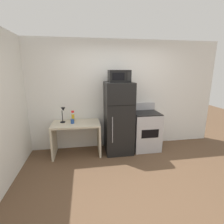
{
  "coord_description": "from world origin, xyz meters",
  "views": [
    {
      "loc": [
        -0.86,
        -2.42,
        1.92
      ],
      "look_at": [
        -0.27,
        1.1,
        1.03
      ],
      "focal_mm": 27.33,
      "sensor_mm": 36.0,
      "label": 1
    }
  ],
  "objects_px": {
    "desk": "(77,133)",
    "coffee_mug": "(72,121)",
    "microwave": "(119,76)",
    "oven_range": "(145,130)",
    "desk_lamp": "(63,112)",
    "spray_bottle": "(73,117)",
    "refrigerator": "(119,118)"
  },
  "relations": [
    {
      "from": "desk_lamp",
      "to": "refrigerator",
      "type": "distance_m",
      "value": 1.26
    },
    {
      "from": "desk",
      "to": "coffee_mug",
      "type": "relative_size",
      "value": 11.18
    },
    {
      "from": "microwave",
      "to": "refrigerator",
      "type": "bearing_deg",
      "value": 90.31
    },
    {
      "from": "desk",
      "to": "microwave",
      "type": "height_order",
      "value": "microwave"
    },
    {
      "from": "desk",
      "to": "coffee_mug",
      "type": "bearing_deg",
      "value": -164.61
    },
    {
      "from": "desk_lamp",
      "to": "coffee_mug",
      "type": "height_order",
      "value": "desk_lamp"
    },
    {
      "from": "microwave",
      "to": "oven_range",
      "type": "bearing_deg",
      "value": 4.1
    },
    {
      "from": "spray_bottle",
      "to": "microwave",
      "type": "height_order",
      "value": "microwave"
    },
    {
      "from": "desk_lamp",
      "to": "refrigerator",
      "type": "bearing_deg",
      "value": -3.94
    },
    {
      "from": "coffee_mug",
      "to": "oven_range",
      "type": "xyz_separation_m",
      "value": [
        1.73,
        0.03,
        -0.33
      ]
    },
    {
      "from": "coffee_mug",
      "to": "oven_range",
      "type": "bearing_deg",
      "value": 1.14
    },
    {
      "from": "spray_bottle",
      "to": "refrigerator",
      "type": "distance_m",
      "value": 1.06
    },
    {
      "from": "desk_lamp",
      "to": "coffee_mug",
      "type": "xyz_separation_m",
      "value": [
        0.2,
        -0.09,
        -0.19
      ]
    },
    {
      "from": "desk_lamp",
      "to": "oven_range",
      "type": "distance_m",
      "value": 2.0
    },
    {
      "from": "desk_lamp",
      "to": "coffee_mug",
      "type": "bearing_deg",
      "value": -24.85
    },
    {
      "from": "spray_bottle",
      "to": "refrigerator",
      "type": "xyz_separation_m",
      "value": [
        1.04,
        -0.17,
        -0.03
      ]
    },
    {
      "from": "desk_lamp",
      "to": "refrigerator",
      "type": "xyz_separation_m",
      "value": [
        1.25,
        -0.09,
        -0.17
      ]
    },
    {
      "from": "desk_lamp",
      "to": "oven_range",
      "type": "xyz_separation_m",
      "value": [
        1.93,
        -0.06,
        -0.52
      ]
    },
    {
      "from": "desk_lamp",
      "to": "desk",
      "type": "bearing_deg",
      "value": -14.73
    },
    {
      "from": "desk",
      "to": "desk_lamp",
      "type": "relative_size",
      "value": 3.01
    },
    {
      "from": "microwave",
      "to": "spray_bottle",
      "type": "bearing_deg",
      "value": 169.75
    },
    {
      "from": "desk_lamp",
      "to": "spray_bottle",
      "type": "height_order",
      "value": "desk_lamp"
    },
    {
      "from": "refrigerator",
      "to": "desk",
      "type": "bearing_deg",
      "value": 179.19
    },
    {
      "from": "desk",
      "to": "refrigerator",
      "type": "height_order",
      "value": "refrigerator"
    },
    {
      "from": "spray_bottle",
      "to": "refrigerator",
      "type": "bearing_deg",
      "value": -9.13
    },
    {
      "from": "desk_lamp",
      "to": "oven_range",
      "type": "relative_size",
      "value": 0.32
    },
    {
      "from": "spray_bottle",
      "to": "oven_range",
      "type": "relative_size",
      "value": 0.23
    },
    {
      "from": "refrigerator",
      "to": "oven_range",
      "type": "xyz_separation_m",
      "value": [
        0.68,
        0.03,
        -0.36
      ]
    },
    {
      "from": "desk",
      "to": "desk_lamp",
      "type": "xyz_separation_m",
      "value": [
        -0.27,
        0.07,
        0.47
      ]
    },
    {
      "from": "coffee_mug",
      "to": "refrigerator",
      "type": "distance_m",
      "value": 1.05
    },
    {
      "from": "desk",
      "to": "spray_bottle",
      "type": "distance_m",
      "value": 0.37
    },
    {
      "from": "desk_lamp",
      "to": "microwave",
      "type": "bearing_deg",
      "value": -4.91
    }
  ]
}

